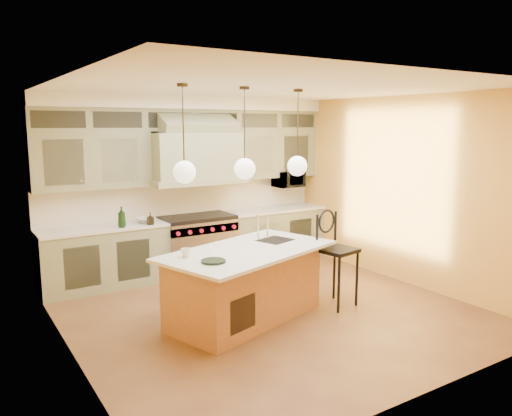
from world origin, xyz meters
TOP-DOWN VIEW (x-y plane):
  - floor at (0.00, 0.00)m, footprint 5.00×5.00m
  - ceiling at (0.00, 0.00)m, footprint 5.00×5.00m
  - wall_back at (0.00, 2.50)m, footprint 5.00×0.00m
  - wall_front at (0.00, -2.50)m, footprint 5.00×0.00m
  - wall_left at (-2.50, 0.00)m, footprint 0.00×5.00m
  - wall_right at (2.50, 0.00)m, footprint 0.00×5.00m
  - back_cabinetry at (0.00, 2.23)m, footprint 5.00×0.77m
  - range at (0.00, 2.14)m, footprint 1.20×0.74m
  - kitchen_island at (-0.39, -0.06)m, footprint 2.48×1.80m
  - counter_stool at (0.89, -0.29)m, footprint 0.53×0.53m
  - microwave at (1.95, 2.25)m, footprint 0.54×0.37m
  - oil_bottle_a at (-1.32, 1.96)m, footprint 0.13×0.13m
  - oil_bottle_b at (-0.89, 1.92)m, footprint 0.09×0.09m
  - fruit_bowl at (-0.87, 2.15)m, footprint 0.34×0.34m
  - cup at (-1.20, -0.04)m, footprint 0.13×0.13m
  - pendant_left at (-1.20, -0.06)m, footprint 0.26×0.26m
  - pendant_center at (-0.40, -0.06)m, footprint 0.26×0.26m
  - pendant_right at (0.40, -0.06)m, footprint 0.26×0.26m

SIDE VIEW (x-z plane):
  - floor at x=0.00m, z-range 0.00..0.00m
  - kitchen_island at x=-0.39m, z-range -0.20..1.15m
  - range at x=0.00m, z-range 0.01..0.97m
  - counter_stool at x=0.89m, z-range 0.10..1.41m
  - cup at x=-1.20m, z-range 0.92..1.02m
  - fruit_bowl at x=-0.87m, z-range 0.94..1.02m
  - oil_bottle_b at x=-0.89m, z-range 0.94..1.12m
  - oil_bottle_a at x=-1.32m, z-range 0.94..1.25m
  - back_cabinetry at x=0.00m, z-range -0.02..2.88m
  - microwave at x=1.95m, z-range 1.30..1.60m
  - wall_back at x=0.00m, z-range -1.05..3.95m
  - wall_front at x=0.00m, z-range -1.05..3.95m
  - wall_left at x=-2.50m, z-range -1.05..3.95m
  - wall_right at x=2.50m, z-range -1.05..3.95m
  - pendant_left at x=-1.20m, z-range 1.39..2.50m
  - pendant_center at x=-0.40m, z-range 1.39..2.50m
  - pendant_right at x=0.40m, z-range 1.39..2.50m
  - ceiling at x=0.00m, z-range 2.90..2.90m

